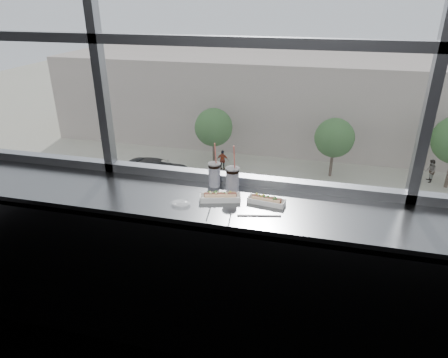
% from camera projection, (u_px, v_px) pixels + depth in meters
% --- Properties ---
extents(wall_back_lower, '(6.00, 0.00, 6.00)m').
position_uv_depth(wall_back_lower, '(246.00, 253.00, 2.89)').
color(wall_back_lower, black).
rests_on(wall_back_lower, ground).
extents(counter, '(6.00, 0.55, 0.06)m').
position_uv_depth(counter, '(240.00, 207.00, 2.42)').
color(counter, slate).
rests_on(counter, ground).
extents(counter_fascia, '(6.00, 0.04, 1.04)m').
position_uv_depth(counter_fascia, '(230.00, 302.00, 2.42)').
color(counter_fascia, slate).
rests_on(counter_fascia, ground).
extents(hotdog_tray_left, '(0.26, 0.14, 0.06)m').
position_uv_depth(hotdog_tray_left, '(220.00, 197.00, 2.44)').
color(hotdog_tray_left, white).
rests_on(hotdog_tray_left, counter).
extents(hotdog_tray_right, '(0.23, 0.10, 0.06)m').
position_uv_depth(hotdog_tray_right, '(266.00, 200.00, 2.40)').
color(hotdog_tray_right, white).
rests_on(hotdog_tray_right, counter).
extents(soda_cup_left, '(0.08, 0.08, 0.30)m').
position_uv_depth(soda_cup_left, '(214.00, 173.00, 2.60)').
color(soda_cup_left, white).
rests_on(soda_cup_left, counter).
extents(soda_cup_right, '(0.09, 0.09, 0.33)m').
position_uv_depth(soda_cup_right, '(232.00, 179.00, 2.50)').
color(soda_cup_right, white).
rests_on(soda_cup_right, counter).
extents(loose_straw, '(0.25, 0.06, 0.01)m').
position_uv_depth(loose_straw, '(259.00, 215.00, 2.27)').
color(loose_straw, white).
rests_on(loose_straw, counter).
extents(wrapper, '(0.11, 0.08, 0.03)m').
position_uv_depth(wrapper, '(181.00, 203.00, 2.39)').
color(wrapper, silver).
rests_on(wrapper, counter).
extents(plaza_ground, '(120.00, 120.00, 0.00)m').
position_uv_depth(plaza_ground, '(317.00, 121.00, 46.04)').
color(plaza_ground, '#B0AB95').
rests_on(plaza_ground, ground).
extents(street_asphalt, '(80.00, 10.00, 0.06)m').
position_uv_depth(street_asphalt, '(303.00, 224.00, 25.33)').
color(street_asphalt, black).
rests_on(street_asphalt, plaza_ground).
extents(far_sidewalk, '(80.00, 6.00, 0.04)m').
position_uv_depth(far_sidewalk, '(309.00, 174.00, 32.38)').
color(far_sidewalk, '#B0AB95').
rests_on(far_sidewalk, plaza_ground).
extents(far_building, '(50.00, 14.00, 8.00)m').
position_uv_depth(far_building, '(318.00, 97.00, 39.51)').
color(far_building, '#AF9F93').
rests_on(far_building, plaza_ground).
extents(car_near_b, '(3.47, 6.86, 2.20)m').
position_uv_depth(car_near_b, '(155.00, 224.00, 23.16)').
color(car_near_b, '#2E2E2E').
rests_on(car_near_b, street_asphalt).
extents(car_far_a, '(3.16, 6.45, 2.08)m').
position_uv_depth(car_far_a, '(157.00, 167.00, 30.94)').
color(car_far_a, black).
rests_on(car_far_a, street_asphalt).
extents(car_near_c, '(3.04, 6.83, 2.24)m').
position_uv_depth(car_near_c, '(334.00, 248.00, 20.93)').
color(car_near_c, maroon).
rests_on(car_near_c, street_asphalt).
extents(car_near_a, '(3.12, 6.82, 2.23)m').
position_uv_depth(car_near_a, '(57.00, 210.00, 24.59)').
color(car_near_a, silver).
rests_on(car_near_a, street_asphalt).
extents(pedestrian_d, '(0.73, 0.97, 2.19)m').
position_uv_depth(pedestrian_d, '(431.00, 169.00, 30.52)').
color(pedestrian_d, '#66605B').
rests_on(pedestrian_d, far_sidewalk).
extents(pedestrian_a, '(0.91, 0.68, 2.04)m').
position_uv_depth(pedestrian_a, '(223.00, 158.00, 32.72)').
color(pedestrian_a, '#66605B').
rests_on(pedestrian_a, far_sidewalk).
extents(tree_left, '(3.16, 3.16, 4.93)m').
position_uv_depth(tree_left, '(214.00, 127.00, 32.76)').
color(tree_left, '#47382B').
rests_on(tree_left, far_sidewalk).
extents(tree_center, '(3.06, 3.06, 4.78)m').
position_uv_depth(tree_center, '(334.00, 138.00, 30.68)').
color(tree_center, '#47382B').
rests_on(tree_center, far_sidewalk).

